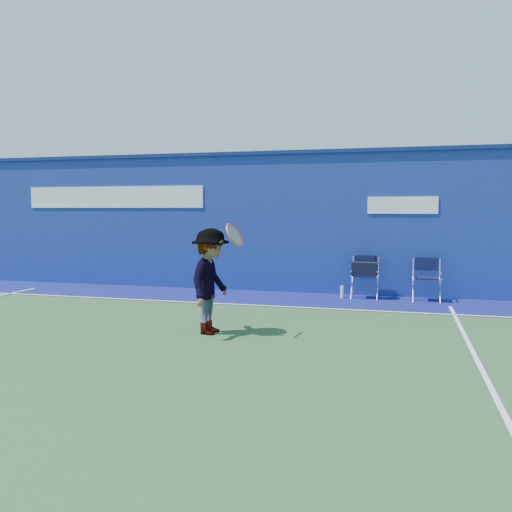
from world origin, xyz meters
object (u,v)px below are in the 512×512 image
(directors_chair_left, at_px, (365,281))
(water_bottle, at_px, (342,292))
(tennis_player, at_px, (211,281))
(directors_chair_right, at_px, (426,288))

(directors_chair_left, distance_m, water_bottle, 0.52)
(directors_chair_left, distance_m, tennis_player, 4.24)
(directors_chair_left, bearing_deg, directors_chair_right, -0.71)
(directors_chair_right, bearing_deg, directors_chair_left, 179.29)
(directors_chair_right, relative_size, tennis_player, 0.52)
(directors_chair_right, xyz_separation_m, tennis_player, (-3.18, -3.72, 0.51))
(water_bottle, bearing_deg, directors_chair_right, 2.98)
(directors_chair_left, xyz_separation_m, tennis_player, (-1.98, -3.73, 0.41))
(directors_chair_left, relative_size, directors_chair_right, 1.02)
(directors_chair_right, xyz_separation_m, water_bottle, (-1.65, -0.09, -0.14))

